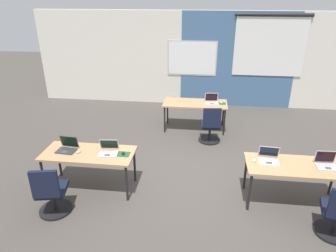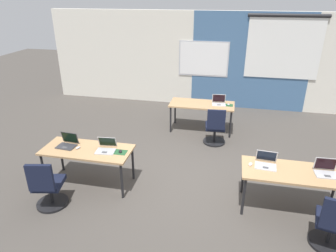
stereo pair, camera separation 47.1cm
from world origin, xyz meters
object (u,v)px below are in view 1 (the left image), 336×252
chair_far_right (210,128)px  chair_near_left_end (51,194)px  desk_near_right (296,168)px  laptop_near_left_inner (108,151)px  laptop_near_right_inner (269,158)px  mouse_near_left_end (79,152)px  desk_far_center (195,105)px  laptop_near_right_end (326,163)px  laptop_far_right (212,101)px  mouse_far_right (221,103)px  desk_near_left (89,155)px  laptop_near_left_end (67,147)px  mouse_near_right_inner (254,160)px  mouse_near_left_inner (123,153)px

chair_far_right → chair_near_left_end: 3.80m
desk_near_right → laptop_near_left_inner: 3.14m
laptop_near_right_inner → mouse_near_left_end: size_ratio=3.15×
desk_near_right → desk_far_center: (-1.75, 2.80, 0.00)m
laptop_near_right_inner → chair_near_left_end: bearing=-160.7°
desk_near_right → laptop_near_right_end: size_ratio=4.70×
desk_near_right → laptop_near_right_end: 0.47m
laptop_far_right → chair_far_right: size_ratio=0.39×
desk_far_center → chair_near_left_end: 4.16m
mouse_far_right → laptop_near_right_end: (1.56, -2.79, 0.03)m
desk_near_left → laptop_near_left_end: laptop_near_left_end is taller
desk_near_right → laptop_near_left_end: size_ratio=4.55×
chair_far_right → mouse_near_left_end: bearing=36.2°
mouse_near_right_inner → mouse_near_left_end: bearing=-178.6°
mouse_near_left_end → desk_near_right: bearing=0.3°
mouse_near_right_inner → laptop_near_left_end: (-3.23, -0.01, 0.03)m
desk_near_right → chair_near_left_end: size_ratio=1.74×
chair_near_left_end → laptop_near_right_end: bearing=179.1°
laptop_near_left_inner → chair_far_right: size_ratio=0.39×
mouse_near_left_end → laptop_far_right: bearing=51.0°
laptop_near_left_end → chair_far_right: bearing=43.4°
desk_near_left → laptop_near_left_end: size_ratio=4.55×
desk_near_right → laptop_far_right: bearing=115.2°
laptop_near_left_end → mouse_near_left_end: (0.23, -0.06, -0.03)m
mouse_near_left_inner → chair_near_left_end: bearing=-141.0°
laptop_near_right_inner → mouse_near_left_end: 3.24m
laptop_far_right → laptop_near_right_end: laptop_near_right_end is taller
desk_far_center → mouse_near_left_inner: bearing=-111.9°
mouse_near_left_inner → mouse_near_left_end: size_ratio=1.00×
laptop_near_left_inner → mouse_near_right_inner: (2.48, 0.03, -0.03)m
desk_far_center → laptop_near_left_end: laptop_near_left_end is taller
laptop_near_left_end → mouse_near_left_end: 0.24m
laptop_near_left_inner → mouse_near_left_inner: laptop_near_left_inner is taller
mouse_near_left_end → chair_near_left_end: 0.86m
laptop_near_left_inner → laptop_far_right: laptop_far_right is taller
mouse_near_left_inner → laptop_far_right: size_ratio=0.31×
desk_near_right → laptop_near_right_inner: laptop_near_right_inner is taller
chair_far_right → chair_near_left_end: size_ratio=1.00×
laptop_near_left_inner → mouse_far_right: bearing=48.0°
laptop_near_left_inner → laptop_near_left_end: bearing=172.9°
desk_near_left → laptop_near_right_end: bearing=0.5°
laptop_near_right_inner → mouse_near_left_end: laptop_near_right_inner is taller
desk_far_center → mouse_near_left_end: 3.41m
laptop_near_right_inner → laptop_far_right: 2.90m
laptop_near_left_end → desk_near_left: bearing=-1.1°
mouse_near_left_inner → mouse_near_left_end: mouse_near_left_inner is taller
mouse_far_right → desk_near_right: bearing=-68.7°
chair_far_right → laptop_near_left_end: bearing=32.7°
desk_near_left → laptop_near_left_end: 0.41m
chair_far_right → mouse_near_left_end: size_ratio=8.15×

